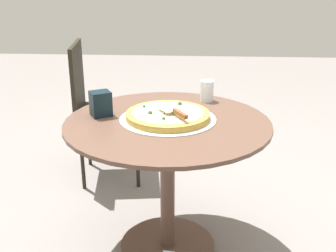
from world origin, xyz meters
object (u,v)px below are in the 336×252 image
at_px(patio_table, 168,155).
at_px(drinking_cup, 207,91).
at_px(pizza_on_tray, 168,116).
at_px(pizza_server, 175,111).
at_px(napkin_dispenser, 101,104).
at_px(patio_chair_near, 97,102).

bearing_deg(patio_table, drinking_cup, 59.56).
distance_m(pizza_on_tray, pizza_server, 0.07).
relative_size(patio_table, pizza_server, 4.65).
relative_size(pizza_on_tray, napkin_dispenser, 3.79).
bearing_deg(pizza_server, napkin_dispenser, 167.59).
bearing_deg(patio_table, pizza_on_tray, 88.29).
distance_m(drinking_cup, napkin_dispenser, 0.57).
bearing_deg(patio_chair_near, pizza_server, -55.14).
relative_size(drinking_cup, napkin_dispenser, 0.92).
xyz_separation_m(patio_table, pizza_server, (0.03, -0.02, 0.23)).
height_order(patio_table, napkin_dispenser, napkin_dispenser).
relative_size(pizza_on_tray, patio_chair_near, 0.49).
bearing_deg(pizza_server, patio_chair_near, 124.86).
distance_m(pizza_server, napkin_dispenser, 0.36).
bearing_deg(drinking_cup, pizza_server, -113.96).
bearing_deg(patio_chair_near, drinking_cup, -32.24).
xyz_separation_m(pizza_on_tray, pizza_server, (0.03, -0.05, 0.04)).
height_order(patio_table, patio_chair_near, patio_chair_near).
bearing_deg(napkin_dispenser, patio_table, 140.97).
distance_m(patio_table, pizza_server, 0.24).
distance_m(pizza_server, patio_chair_near, 0.98).
bearing_deg(drinking_cup, patio_table, -120.44).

